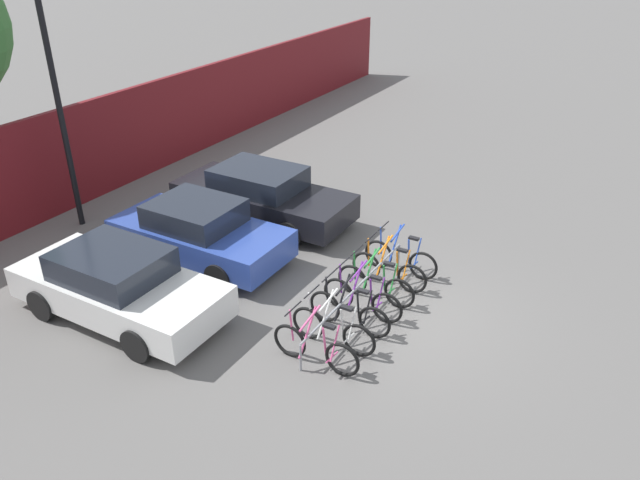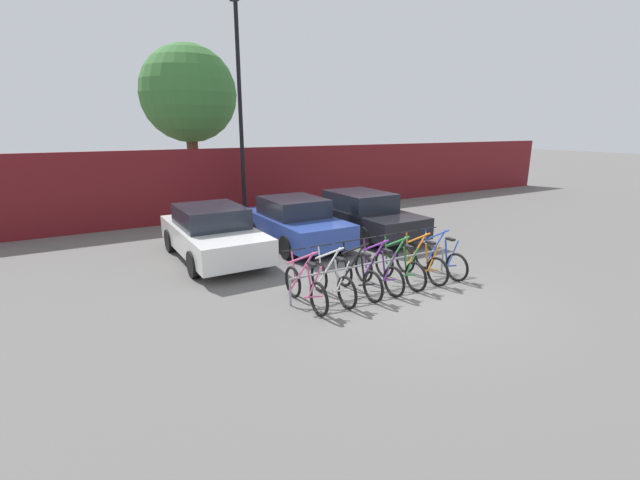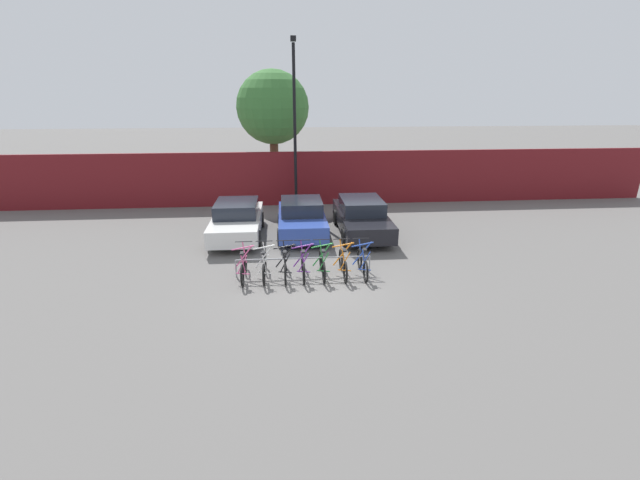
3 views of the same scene
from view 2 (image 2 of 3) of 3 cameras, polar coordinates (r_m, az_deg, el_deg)
name	(u,v)px [view 2 (image 2 of 3)]	position (r m, az deg, el deg)	size (l,w,h in m)	color
ground_plane	(407,293)	(9.30, 11.53, -6.97)	(120.00, 120.00, 0.00)	#605E5B
hoarding_wall	(243,183)	(17.02, -10.28, 7.55)	(36.00, 0.16, 2.65)	maroon
bike_rack	(375,265)	(9.40, 7.34, -3.35)	(4.18, 0.04, 0.57)	gray
bicycle_pink	(305,288)	(8.37, -1.99, -6.38)	(0.68, 1.71, 1.05)	black
bicycle_white	(332,282)	(8.66, 1.64, -5.62)	(0.68, 1.71, 1.05)	black
bicycle_black	(358,277)	(8.99, 5.03, -4.89)	(0.68, 1.71, 1.05)	black
bicycle_purple	(378,272)	(9.31, 7.76, -4.29)	(0.68, 1.71, 1.05)	black
bicycle_green	(399,268)	(9.67, 10.53, -3.66)	(0.68, 1.71, 1.05)	black
bicycle_orange	(421,263)	(10.09, 13.27, -3.04)	(0.68, 1.71, 1.05)	black
bicycle_blue	(440,259)	(10.51, 15.67, -2.48)	(0.68, 1.71, 1.05)	black
car_white	(212,233)	(11.67, -14.16, 0.93)	(1.91, 4.31, 1.40)	silver
car_blue	(295,222)	(12.67, -3.38, 2.43)	(1.91, 4.03, 1.40)	#2D479E
car_black	(361,214)	(13.87, 5.49, 3.48)	(1.91, 4.60, 1.40)	black
lamp_post	(240,104)	(15.85, -10.62, 17.40)	(0.24, 0.44, 7.64)	black
tree_behind_hoarding	(189,95)	(18.24, -17.11, 18.01)	(3.69, 3.69, 6.50)	brown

